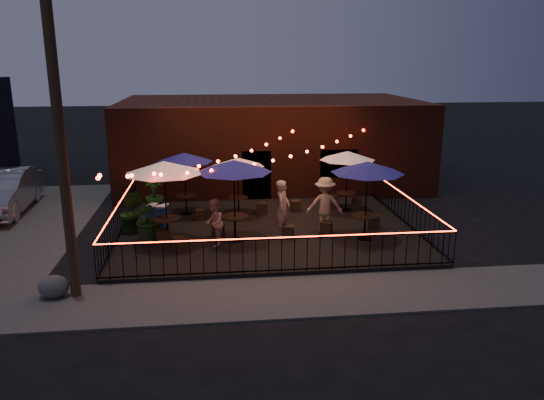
{
  "coord_description": "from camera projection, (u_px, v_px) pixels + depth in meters",
  "views": [
    {
      "loc": [
        -1.82,
        -15.59,
        5.92
      ],
      "look_at": [
        0.26,
        2.63,
        1.0
      ],
      "focal_mm": 35.0,
      "sensor_mm": 36.0,
      "label": 1
    }
  ],
  "objects": [
    {
      "name": "bistro_chair_5",
      "position": [
        288.0,
        232.0,
        17.52
      ],
      "size": [
        0.38,
        0.38,
        0.43
      ],
      "primitive_type": "cube",
      "rotation": [
        0.0,
        0.0,
        3.09
      ],
      "color": "black",
      "rests_on": "patio"
    },
    {
      "name": "bistro_chair_1",
      "position": [
        179.0,
        244.0,
        16.38
      ],
      "size": [
        0.44,
        0.44,
        0.43
      ],
      "primitive_type": "cube",
      "rotation": [
        0.0,
        0.0,
        3.37
      ],
      "color": "black",
      "rests_on": "patio"
    },
    {
      "name": "bistro_chair_2",
      "position": [
        166.0,
        211.0,
        19.86
      ],
      "size": [
        0.48,
        0.48,
        0.44
      ],
      "primitive_type": "cube",
      "rotation": [
        0.0,
        0.0,
        0.37
      ],
      "color": "black",
      "rests_on": "patio"
    },
    {
      "name": "patron_c",
      "position": [
        325.0,
        205.0,
        17.98
      ],
      "size": [
        1.31,
        0.86,
        1.91
      ],
      "primitive_type": "imported",
      "rotation": [
        0.0,
        0.0,
        3.01
      ],
      "color": "beige",
      "rests_on": "patio"
    },
    {
      "name": "cafe_table_1",
      "position": [
        184.0,
        158.0,
        19.76
      ],
      "size": [
        2.33,
        2.33,
        2.36
      ],
      "rotation": [
        0.0,
        0.0,
        0.09
      ],
      "color": "black",
      "rests_on": "patio"
    },
    {
      "name": "cooler",
      "position": [
        158.0,
        217.0,
        18.37
      ],
      "size": [
        0.76,
        0.63,
        0.88
      ],
      "rotation": [
        0.0,
        0.0,
        -0.25
      ],
      "color": "#1D3AA1",
      "rests_on": "patio"
    },
    {
      "name": "bistro_chair_0",
      "position": [
        163.0,
        237.0,
        16.9
      ],
      "size": [
        0.43,
        0.43,
        0.49
      ],
      "primitive_type": "cube",
      "rotation": [
        0.0,
        0.0,
        0.05
      ],
      "color": "black",
      "rests_on": "patio"
    },
    {
      "name": "bistro_chair_11",
      "position": [
        356.0,
        203.0,
        21.05
      ],
      "size": [
        0.41,
        0.41,
        0.42
      ],
      "primitive_type": "cube",
      "rotation": [
        0.0,
        0.0,
        2.97
      ],
      "color": "black",
      "rests_on": "patio"
    },
    {
      "name": "brick_building",
      "position": [
        270.0,
        141.0,
        25.88
      ],
      "size": [
        14.0,
        8.0,
        4.0
      ],
      "color": "#3D1A10",
      "rests_on": "ground"
    },
    {
      "name": "potted_shrub_b",
      "position": [
        132.0,
        212.0,
        17.93
      ],
      "size": [
        0.94,
        0.82,
        1.49
      ],
      "primitive_type": "imported",
      "rotation": [
        0.0,
        0.0,
        -0.22
      ],
      "color": "#153409",
      "rests_on": "patio"
    },
    {
      "name": "cafe_table_0",
      "position": [
        164.0,
        169.0,
        16.44
      ],
      "size": [
        2.89,
        2.89,
        2.69
      ],
      "rotation": [
        0.0,
        0.0,
        -0.21
      ],
      "color": "black",
      "rests_on": "patio"
    },
    {
      "name": "bistro_chair_4",
      "position": [
        218.0,
        230.0,
        17.6
      ],
      "size": [
        0.44,
        0.44,
        0.46
      ],
      "primitive_type": "cube",
      "rotation": [
        0.0,
        0.0,
        0.14
      ],
      "color": "black",
      "rests_on": "patio"
    },
    {
      "name": "utility_pole",
      "position": [
        60.0,
        142.0,
        12.58
      ],
      "size": [
        0.26,
        0.26,
        8.0
      ],
      "primitive_type": "cylinder",
      "color": "#322514",
      "rests_on": "ground"
    },
    {
      "name": "bistro_chair_9",
      "position": [
        374.0,
        221.0,
        18.57
      ],
      "size": [
        0.48,
        0.48,
        0.47
      ],
      "primitive_type": "cube",
      "rotation": [
        0.0,
        0.0,
        2.89
      ],
      "color": "black",
      "rests_on": "patio"
    },
    {
      "name": "sidewalk",
      "position": [
        288.0,
        296.0,
        13.57
      ],
      "size": [
        18.0,
        2.5,
        0.05
      ],
      "primitive_type": "cube",
      "color": "#3E3D3A",
      "rests_on": "ground"
    },
    {
      "name": "patio",
      "position": [
        267.0,
        230.0,
        18.6
      ],
      "size": [
        10.0,
        8.0,
        0.15
      ],
      "primitive_type": "cube",
      "color": "black",
      "rests_on": "ground"
    },
    {
      "name": "fence_front",
      "position": [
        282.0,
        255.0,
        14.61
      ],
      "size": [
        10.0,
        0.04,
        1.04
      ],
      "color": "black",
      "rests_on": "patio"
    },
    {
      "name": "fence_left",
      "position": [
        120.0,
        219.0,
        17.9
      ],
      "size": [
        0.04,
        8.0,
        1.04
      ],
      "rotation": [
        0.0,
        0.0,
        1.57
      ],
      "color": "black",
      "rests_on": "patio"
    },
    {
      "name": "patron_b",
      "position": [
        214.0,
        223.0,
        16.67
      ],
      "size": [
        0.64,
        0.79,
        1.53
      ],
      "primitive_type": "imported",
      "rotation": [
        0.0,
        0.0,
        -1.66
      ],
      "color": "tan",
      "rests_on": "patio"
    },
    {
      "name": "cafe_table_4",
      "position": [
        368.0,
        168.0,
        16.87
      ],
      "size": [
        2.98,
        2.98,
        2.6
      ],
      "rotation": [
        0.0,
        0.0,
        -0.32
      ],
      "color": "black",
      "rests_on": "patio"
    },
    {
      "name": "potted_shrub_a",
      "position": [
        151.0,
        219.0,
        17.3
      ],
      "size": [
        1.29,
        1.13,
        1.39
      ],
      "primitive_type": "imported",
      "rotation": [
        0.0,
        0.0,
        0.04
      ],
      "color": "#174111",
      "rests_on": "patio"
    },
    {
      "name": "fence_right",
      "position": [
        405.0,
        210.0,
        18.99
      ],
      "size": [
        0.04,
        8.0,
        1.04
      ],
      "rotation": [
        0.0,
        0.0,
        1.57
      ],
      "color": "black",
      "rests_on": "patio"
    },
    {
      "name": "car_silver",
      "position": [
        3.0,
        192.0,
        20.81
      ],
      "size": [
        2.0,
        5.13,
        1.67
      ],
      "primitive_type": "imported",
      "rotation": [
        0.0,
        0.0,
        0.05
      ],
      "color": "#A8A7B0",
      "rests_on": "ground"
    },
    {
      "name": "bistro_chair_6",
      "position": [
        262.0,
        208.0,
        20.25
      ],
      "size": [
        0.44,
        0.44,
        0.44
      ],
      "primitive_type": "cube",
      "rotation": [
        0.0,
        0.0,
        -0.22
      ],
      "color": "black",
      "rests_on": "patio"
    },
    {
      "name": "boulder",
      "position": [
        54.0,
        287.0,
        13.41
      ],
      "size": [
        0.94,
        0.84,
        0.64
      ],
      "primitive_type": "ellipsoid",
      "rotation": [
        0.0,
        0.0,
        0.18
      ],
      "color": "#3F3F3B",
      "rests_on": "ground"
    },
    {
      "name": "ground",
      "position": [
        273.0,
        252.0,
        16.7
      ],
      "size": [
        110.0,
        110.0,
        0.0
      ],
      "primitive_type": "plane",
      "color": "black",
      "rests_on": "ground"
    },
    {
      "name": "patron_a",
      "position": [
        283.0,
        209.0,
        17.5
      ],
      "size": [
        0.69,
        0.82,
        1.92
      ],
      "primitive_type": "imported",
      "rotation": [
        0.0,
        0.0,
        1.18
      ],
      "color": "tan",
      "rests_on": "patio"
    },
    {
      "name": "bistro_chair_3",
      "position": [
        200.0,
        214.0,
        19.5
      ],
      "size": [
        0.37,
        0.37,
        0.4
      ],
      "primitive_type": "cube",
      "rotation": [
        0.0,
        0.0,
        3.24
      ],
      "color": "black",
      "rests_on": "patio"
    },
    {
      "name": "cafe_table_5",
      "position": [
        348.0,
        156.0,
        20.18
      ],
      "size": [
        2.32,
        2.32,
        2.35
      ],
      "rotation": [
        0.0,
        0.0,
        -0.09
      ],
      "color": "black",
      "rests_on": "patio"
    },
    {
      "name": "bistro_chair_7",
      "position": [
        295.0,
        206.0,
        20.61
      ],
      "size": [
        0.36,
        0.36,
        0.42
      ],
      "primitive_type": "cube",
      "rotation": [
        0.0,
        0.0,
        3.16
      ],
      "color": "black",
      "rests_on": "patio"
    },
    {
      "name": "festoon_lights",
      "position": [
        237.0,
        164.0,
        17.57
      ],
      "size": [
        10.02,
        8.72,
        1.32
      ],
      "color": "red",
      "rests_on": "ground"
    },
    {
      "name": "potted_shrub_c",
      "position": [
        155.0,
        193.0,
        20.73
      ],
      "size": [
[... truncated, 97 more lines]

